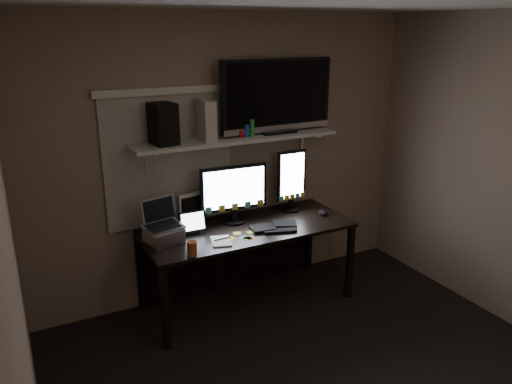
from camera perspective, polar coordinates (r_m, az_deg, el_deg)
back_wall at (r=4.46m, az=-3.13°, el=3.84°), size 3.60×0.00×3.60m
left_wall at (r=2.41m, az=-25.50°, el=-11.00°), size 0.00×3.60×3.60m
window_blinds at (r=4.24m, az=-9.86°, el=3.55°), size 1.10×0.02×1.10m
desk at (r=4.47m, az=-1.65°, el=-5.56°), size 1.80×0.75×0.73m
wall_shelf at (r=4.25m, az=-2.21°, el=6.13°), size 1.80×0.35×0.03m
monitor_landscape at (r=4.31m, az=-2.54°, el=-0.22°), size 0.60×0.10×0.53m
monitor_portrait at (r=4.60m, az=4.07°, el=1.30°), size 0.29×0.06×0.58m
keyboard at (r=4.28m, az=2.05°, el=-3.92°), size 0.45×0.28×0.03m
mouse at (r=4.60m, az=7.63°, el=-2.35°), size 0.11×0.13×0.04m
notepad at (r=4.01m, az=-4.03°, el=-5.64°), size 0.20×0.24×0.01m
tablet at (r=4.15m, az=-7.29°, el=-3.47°), size 0.23×0.10×0.20m
file_sorter at (r=4.33m, az=-7.23°, el=-1.97°), size 0.24×0.15×0.28m
laptop at (r=3.99m, az=-10.57°, el=-3.47°), size 0.35×0.31×0.34m
cup at (r=3.79m, az=-7.31°, el=-6.42°), size 0.08×0.08×0.11m
sticky_notes at (r=4.13m, az=-1.91°, el=-4.92°), size 0.28×0.21×0.00m
tv at (r=4.38m, az=2.42°, el=10.89°), size 1.06×0.23×0.64m
game_console at (r=4.11m, az=-5.80°, el=8.18°), size 0.10×0.28×0.33m
speaker at (r=4.00m, az=-10.57°, el=7.65°), size 0.21×0.24×0.33m
bottles at (r=4.23m, az=-1.06°, el=7.31°), size 0.24×0.09×0.15m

